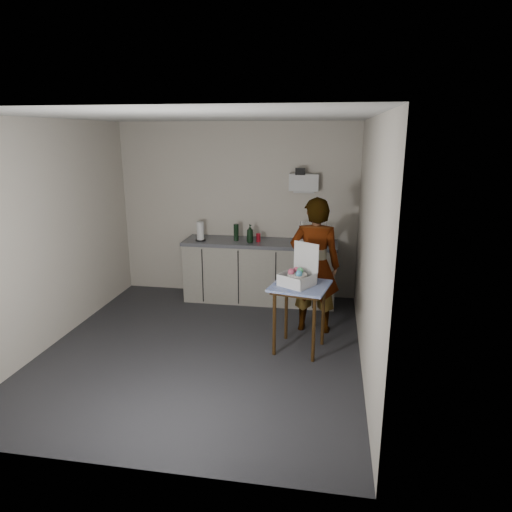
% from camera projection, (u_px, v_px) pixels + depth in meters
% --- Properties ---
extents(ground, '(4.00, 4.00, 0.00)m').
position_uv_depth(ground, '(203.00, 348.00, 5.33)').
color(ground, '#26262A').
rests_on(ground, ground).
extents(wall_back, '(3.60, 0.02, 2.60)m').
position_uv_depth(wall_back, '(237.00, 211.00, 6.88)').
color(wall_back, beige).
rests_on(wall_back, ground).
extents(wall_right, '(0.02, 4.00, 2.60)m').
position_uv_depth(wall_right, '(367.00, 247.00, 4.70)').
color(wall_right, beige).
rests_on(wall_right, ground).
extents(wall_left, '(0.02, 4.00, 2.60)m').
position_uv_depth(wall_left, '(51.00, 234.00, 5.28)').
color(wall_left, beige).
rests_on(wall_left, ground).
extents(ceiling, '(3.60, 4.00, 0.01)m').
position_uv_depth(ceiling, '(196.00, 117.00, 4.65)').
color(ceiling, silver).
rests_on(ceiling, wall_back).
extents(kitchen_counter, '(2.24, 0.62, 0.91)m').
position_uv_depth(kitchen_counter, '(260.00, 273.00, 6.77)').
color(kitchen_counter, black).
rests_on(kitchen_counter, ground).
extents(wall_shelf, '(0.42, 0.18, 0.37)m').
position_uv_depth(wall_shelf, '(304.00, 183.00, 6.54)').
color(wall_shelf, white).
rests_on(wall_shelf, ground).
extents(side_table, '(0.72, 0.72, 0.79)m').
position_uv_depth(side_table, '(300.00, 293.00, 5.13)').
color(side_table, '#3E240E').
rests_on(side_table, ground).
extents(standing_man, '(0.64, 0.44, 1.70)m').
position_uv_depth(standing_man, '(315.00, 266.00, 5.63)').
color(standing_man, '#B2A593').
rests_on(standing_man, ground).
extents(soap_bottle, '(0.14, 0.14, 0.26)m').
position_uv_depth(soap_bottle, '(250.00, 234.00, 6.53)').
color(soap_bottle, black).
rests_on(soap_bottle, kitchen_counter).
extents(soda_can, '(0.06, 0.06, 0.12)m').
position_uv_depth(soda_can, '(258.00, 238.00, 6.60)').
color(soda_can, red).
rests_on(soda_can, kitchen_counter).
extents(dark_bottle, '(0.07, 0.07, 0.25)m').
position_uv_depth(dark_bottle, '(236.00, 232.00, 6.65)').
color(dark_bottle, black).
rests_on(dark_bottle, kitchen_counter).
extents(paper_towel, '(0.16, 0.16, 0.28)m').
position_uv_depth(paper_towel, '(200.00, 232.00, 6.65)').
color(paper_towel, black).
rests_on(paper_towel, kitchen_counter).
extents(dish_rack, '(0.42, 0.31, 0.29)m').
position_uv_depth(dish_rack, '(312.00, 239.00, 6.49)').
color(dish_rack, white).
rests_on(dish_rack, kitchen_counter).
extents(bakery_box, '(0.45, 0.46, 0.46)m').
position_uv_depth(bakery_box, '(298.00, 276.00, 5.08)').
color(bakery_box, white).
rests_on(bakery_box, side_table).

